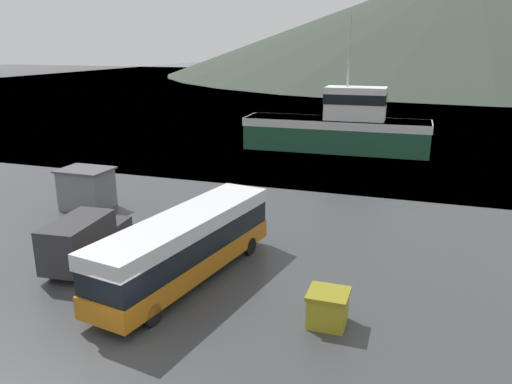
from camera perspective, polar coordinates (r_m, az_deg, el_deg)
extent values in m
plane|color=#383A3D|center=(18.79, -15.49, -17.12)|extent=(400.00, 400.00, 0.00)
plane|color=#3D5160|center=(154.62, 15.57, 12.18)|extent=(240.00, 240.00, 0.00)
cone|color=#333D33|center=(200.43, 23.18, 17.75)|extent=(212.31, 212.31, 37.60)
cube|color=#B26614|center=(22.76, -7.83, -7.80)|extent=(4.19, 11.06, 0.91)
cube|color=black|center=(22.38, -7.93, -5.52)|extent=(4.11, 10.84, 1.04)
cube|color=silver|center=(22.08, -8.01, -3.48)|extent=(4.19, 11.06, 0.65)
cube|color=black|center=(26.72, -1.06, -2.07)|extent=(2.11, 0.41, 1.41)
cylinder|color=black|center=(26.35, -4.82, -5.30)|extent=(0.45, 0.94, 0.90)
cylinder|color=black|center=(25.33, -0.78, -6.17)|extent=(0.45, 0.94, 0.90)
cylinder|color=black|center=(21.05, -16.36, -11.88)|extent=(0.45, 0.94, 0.90)
cylinder|color=black|center=(19.76, -11.83, -13.52)|extent=(0.45, 0.94, 0.90)
cube|color=#2D2D33|center=(24.85, -19.65, -5.31)|extent=(2.27, 3.98, 2.08)
cube|color=#2D2D33|center=(27.17, -16.50, -4.21)|extent=(2.06, 1.81, 1.14)
cube|color=black|center=(26.21, -17.51, -2.88)|extent=(1.63, 0.21, 0.73)
cylinder|color=black|center=(27.61, -18.17, -5.29)|extent=(0.29, 0.72, 0.70)
cylinder|color=black|center=(26.79, -15.04, -5.69)|extent=(0.29, 0.72, 0.70)
cylinder|color=black|center=(25.05, -22.14, -7.99)|extent=(0.29, 0.72, 0.70)
cylinder|color=black|center=(24.14, -18.80, -8.56)|extent=(0.29, 0.72, 0.70)
cube|color=#1E5138|center=(50.50, 9.07, 6.48)|extent=(18.01, 4.78, 3.16)
cube|color=white|center=(50.32, 9.13, 7.81)|extent=(18.19, 4.83, 0.79)
cube|color=white|center=(49.84, 11.30, 9.90)|extent=(5.81, 3.17, 3.13)
cube|color=black|center=(49.79, 11.33, 10.43)|extent=(5.92, 3.26, 0.94)
cylinder|color=#B2B2B7|center=(49.64, 10.60, 15.53)|extent=(0.20, 0.20, 6.58)
cube|color=olive|center=(19.54, 8.20, -13.16)|extent=(1.39, 1.35, 1.21)
cube|color=olive|center=(19.22, 8.29, -11.42)|extent=(1.53, 1.49, 0.13)
cube|color=slate|center=(33.89, -18.77, 0.28)|extent=(2.90, 2.26, 2.50)
cube|color=#4C4C51|center=(33.56, -18.98, 2.42)|extent=(3.19, 2.49, 0.12)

